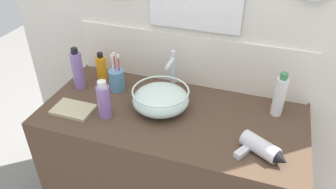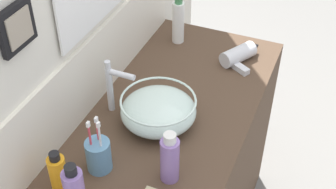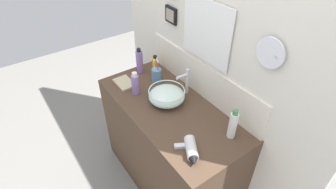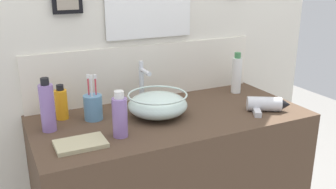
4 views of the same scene
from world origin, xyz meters
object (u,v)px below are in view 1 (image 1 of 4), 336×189
Objects in this scene: lotion_bottle at (104,101)px; spray_bottle at (78,70)px; toothbrush_cup at (117,80)px; glass_bowl_sink at (161,99)px; faucet at (172,69)px; shampoo_bottle at (101,67)px; soap_dispenser at (280,96)px; hair_drier at (262,149)px; hand_towel at (73,110)px.

spray_bottle reaches higher than lotion_bottle.
lotion_bottle is (0.05, -0.22, 0.03)m from toothbrush_cup.
faucet reaches higher than glass_bowl_sink.
lotion_bottle is at bearing -125.59° from faucet.
soap_dispenser is at bearing -1.44° from shampoo_bottle.
hair_drier is at bearing -35.20° from faucet.
hair_drier is at bearing -2.49° from lotion_bottle.
lotion_bottle is at bearing 5.70° from hand_towel.
toothbrush_cup is (-0.27, -0.09, -0.06)m from faucet.
spray_bottle is (-0.46, -0.13, -0.02)m from faucet.
spray_bottle is at bearing -123.74° from shampoo_bottle.
glass_bowl_sink is 1.20× the size of spray_bottle.
shampoo_bottle is 0.90m from soap_dispenser.
lotion_bottle is 1.00× the size of hand_towel.
hair_drier reaches higher than hand_towel.
soap_dispenser is (0.73, 0.26, 0.02)m from lotion_bottle.
glass_bowl_sink is at bearing 31.25° from lotion_bottle.
soap_dispenser reaches higher than toothbrush_cup.
glass_bowl_sink is 1.29× the size of toothbrush_cup.
faucet is at bearing 15.55° from spray_bottle.
faucet is 1.14× the size of hand_towel.
spray_bottle reaches higher than hair_drier.
faucet is at bearing 90.00° from glass_bowl_sink.
glass_bowl_sink is 0.41m from hand_towel.
hair_drier is 0.78m from toothbrush_cup.
glass_bowl_sink is 0.19m from faucet.
soap_dispenser reaches higher than shampoo_bottle.
shampoo_bottle is (-0.86, 0.32, 0.04)m from hair_drier.
toothbrush_cup is 0.23m from lotion_bottle.
faucet is 0.52m from soap_dispenser.
shampoo_bottle is at bearing 56.26° from spray_bottle.
toothbrush_cup is 1.33× the size of shampoo_bottle.
soap_dispenser is at bearing 14.28° from glass_bowl_sink.
faucet is at bearing 2.89° from shampoo_bottle.
hair_drier is 0.30m from soap_dispenser.
toothbrush_cup is 0.20m from spray_bottle.
hair_drier is 1.14× the size of hand_towel.
faucet reaches higher than hand_towel.
glass_bowl_sink is 1.23× the size of soap_dispenser.
faucet reaches higher than hair_drier.
faucet is 0.51m from hand_towel.
hair_drier is 0.96× the size of spray_bottle.
soap_dispenser is at bearing 5.02° from spray_bottle.
shampoo_bottle reaches higher than hair_drier.
hair_drier is at bearing -18.89° from glass_bowl_sink.
hair_drier is (0.48, -0.16, -0.02)m from glass_bowl_sink.
faucet is 0.48m from spray_bottle.
toothbrush_cup is at bearing 161.38° from hair_drier.
faucet is 0.98× the size of soap_dispenser.
soap_dispenser is (0.78, 0.04, 0.04)m from toothbrush_cup.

